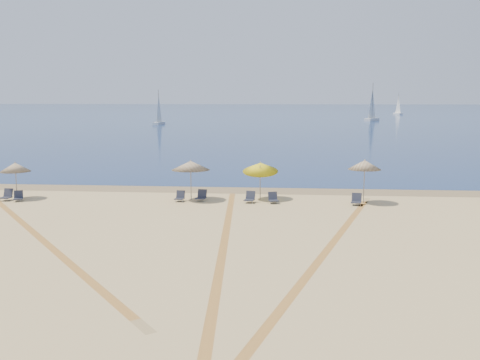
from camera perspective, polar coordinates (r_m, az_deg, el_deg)
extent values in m
plane|color=tan|center=(14.23, -7.26, -17.67)|extent=(160.00, 160.00, 0.00)
plane|color=#0C2151|center=(237.54, 4.27, 7.21)|extent=(500.00, 500.00, 0.00)
plane|color=olive|center=(37.09, 0.53, -1.04)|extent=(500.00, 500.00, 0.00)
cylinder|color=gray|center=(36.50, -22.37, -0.18)|extent=(0.05, 0.05, 2.13)
cone|color=beige|center=(36.38, -22.45, 1.25)|extent=(1.86, 1.86, 0.55)
sphere|color=gray|center=(36.34, -22.48, 1.72)|extent=(0.08, 0.08, 0.08)
cylinder|color=gray|center=(33.48, -5.15, -0.16)|extent=(0.05, 0.05, 2.29)
cone|color=beige|center=(33.35, -5.18, 1.53)|extent=(2.33, 2.33, 0.55)
sphere|color=gray|center=(33.31, -5.19, 2.04)|extent=(0.08, 0.08, 0.08)
cylinder|color=gray|center=(33.41, 2.12, -0.26)|extent=(0.05, 0.52, 2.17)
cone|color=yellow|center=(33.48, 2.15, 1.37)|extent=(2.19, 2.25, 1.00)
sphere|color=gray|center=(33.44, 2.15, 1.88)|extent=(0.08, 0.08, 0.08)
cylinder|color=gray|center=(33.21, 12.85, -0.28)|extent=(0.05, 0.05, 2.45)
cone|color=beige|center=(33.06, 12.91, 1.56)|extent=(1.96, 1.96, 0.55)
sphere|color=gray|center=(33.02, 12.93, 2.08)|extent=(0.08, 0.08, 0.08)
cube|color=#1D202D|center=(36.20, -23.32, -1.70)|extent=(0.67, 0.67, 0.05)
cube|color=#1D202D|center=(36.38, -23.07, -1.23)|extent=(0.62, 0.30, 0.53)
cylinder|color=#A5A5AD|center=(36.17, -23.77, -1.89)|extent=(0.03, 0.03, 0.19)
cylinder|color=#A5A5AD|center=(35.89, -23.17, -1.94)|extent=(0.03, 0.03, 0.19)
cube|color=#1D202D|center=(35.66, -22.18, -1.82)|extent=(0.68, 0.68, 0.05)
cube|color=#1D202D|center=(35.87, -22.16, -1.39)|extent=(0.56, 0.37, 0.47)
cylinder|color=#A5A5AD|center=(35.53, -22.65, -2.02)|extent=(0.02, 0.02, 0.17)
cylinder|color=#A5A5AD|center=(35.49, -21.98, -2.00)|extent=(0.02, 0.02, 0.17)
cube|color=#1D202D|center=(33.19, -6.36, -1.96)|extent=(0.59, 0.59, 0.05)
cube|color=#1D202D|center=(33.39, -6.23, -1.49)|extent=(0.55, 0.26, 0.47)
cylinder|color=#A5A5AD|center=(33.09, -6.77, -2.15)|extent=(0.02, 0.02, 0.17)
cylinder|color=#A5A5AD|center=(32.96, -6.07, -2.19)|extent=(0.02, 0.02, 0.17)
cube|color=#1D202D|center=(33.19, -4.13, -1.91)|extent=(0.66, 0.66, 0.05)
cube|color=#1D202D|center=(33.41, -3.97, -1.41)|extent=(0.60, 0.31, 0.51)
cylinder|color=#A5A5AD|center=(33.09, -4.55, -2.11)|extent=(0.02, 0.02, 0.19)
cylinder|color=#A5A5AD|center=(32.93, -3.81, -2.15)|extent=(0.02, 0.02, 0.19)
cube|color=#1D202D|center=(32.56, 0.97, -2.10)|extent=(0.67, 0.67, 0.05)
cube|color=#1D202D|center=(32.77, 1.11, -1.59)|extent=(0.60, 0.32, 0.50)
cylinder|color=#A5A5AD|center=(32.44, 0.56, -2.30)|extent=(0.02, 0.02, 0.18)
cylinder|color=#A5A5AD|center=(32.31, 1.33, -2.35)|extent=(0.02, 0.02, 0.18)
cube|color=#1D202D|center=(32.47, 3.54, -2.15)|extent=(0.67, 0.67, 0.05)
cube|color=#1D202D|center=(32.69, 3.43, -1.66)|extent=(0.58, 0.33, 0.49)
cylinder|color=#A5A5AD|center=(32.25, 3.15, -2.39)|extent=(0.02, 0.02, 0.18)
cylinder|color=#A5A5AD|center=(32.35, 3.90, -2.36)|extent=(0.02, 0.02, 0.18)
cube|color=#1D202D|center=(32.57, 12.05, -2.29)|extent=(0.68, 0.68, 0.05)
cube|color=#1D202D|center=(32.79, 12.11, -1.77)|extent=(0.60, 0.33, 0.51)
cylinder|color=#A5A5AD|center=(32.40, 11.69, -2.50)|extent=(0.02, 0.02, 0.19)
cylinder|color=#A5A5AD|center=(32.36, 12.49, -2.54)|extent=(0.02, 0.02, 0.19)
cube|color=white|center=(199.58, 16.19, 6.68)|extent=(2.50, 5.28, 0.56)
cylinder|color=gray|center=(199.50, 16.24, 7.72)|extent=(0.11, 0.11, 7.44)
cube|color=white|center=(145.68, 13.62, 6.17)|extent=(4.65, 6.51, 0.71)
cylinder|color=gray|center=(145.56, 13.68, 7.99)|extent=(0.14, 0.14, 9.51)
cube|color=white|center=(124.99, -8.47, 5.90)|extent=(1.73, 5.30, 0.57)
cylinder|color=gray|center=(124.87, -8.51, 7.59)|extent=(0.11, 0.11, 7.58)
plane|color=tan|center=(22.12, -1.89, -7.83)|extent=(29.87, 29.87, 0.00)
plane|color=tan|center=(23.18, -1.76, -7.06)|extent=(29.87, 29.87, 0.00)
plane|color=tan|center=(20.55, 7.58, -9.22)|extent=(34.54, 34.54, 0.00)
plane|color=tan|center=(21.57, 8.25, -8.36)|extent=(34.54, 34.54, 0.00)
plane|color=tan|center=(28.15, -21.14, -4.80)|extent=(39.34, 39.34, 0.00)
plane|color=tan|center=(29.20, -21.61, -4.36)|extent=(39.34, 39.34, 0.00)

